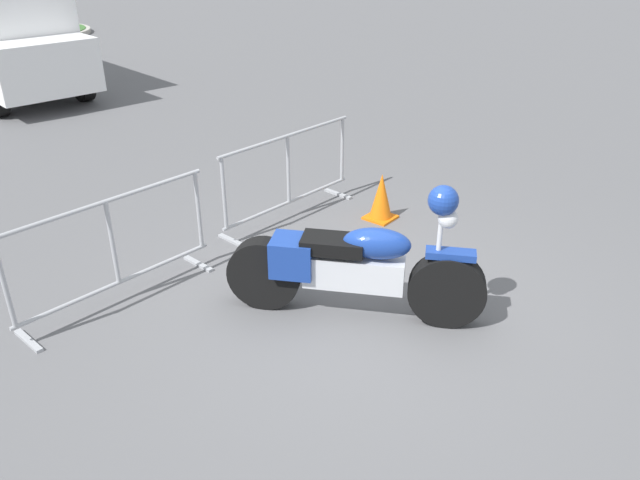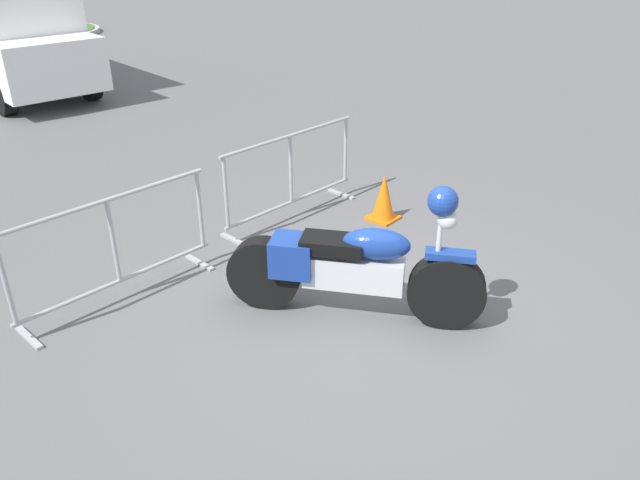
% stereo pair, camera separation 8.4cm
% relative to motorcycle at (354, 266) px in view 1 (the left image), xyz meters
% --- Properties ---
extents(ground_plane, '(120.00, 120.00, 0.00)m').
position_rel_motorcycle_xyz_m(ground_plane, '(0.09, -0.02, -0.52)').
color(ground_plane, '#5B5B5E').
extents(motorcycle, '(1.32, 2.19, 1.35)m').
position_rel_motorcycle_xyz_m(motorcycle, '(0.00, 0.00, 0.00)').
color(motorcycle, black).
rests_on(motorcycle, ground).
extents(crowd_barrier_near, '(2.11, 0.55, 1.07)m').
position_rel_motorcycle_xyz_m(crowd_barrier_near, '(-1.24, 1.90, 0.04)').
color(crowd_barrier_near, '#9EA0A5').
rests_on(crowd_barrier_near, ground).
extents(crowd_barrier_far, '(2.11, 0.55, 1.07)m').
position_rel_motorcycle_xyz_m(crowd_barrier_far, '(1.24, 1.90, 0.04)').
color(crowd_barrier_far, '#9EA0A5').
rests_on(crowd_barrier_far, ground).
extents(planter_island, '(3.53, 3.53, 1.00)m').
position_rel_motorcycle_xyz_m(planter_island, '(6.29, 17.45, -0.26)').
color(planter_island, '#ADA89E').
rests_on(planter_island, ground).
extents(traffic_cone, '(0.34, 0.34, 0.59)m').
position_rel_motorcycle_xyz_m(traffic_cone, '(1.91, 0.98, -0.23)').
color(traffic_cone, orange).
rests_on(traffic_cone, ground).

